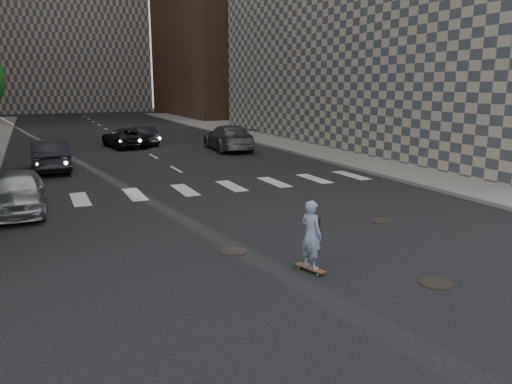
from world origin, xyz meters
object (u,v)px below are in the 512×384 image
(traffic_car_e, at_px, (144,136))
(silver_sedan, at_px, (18,192))
(traffic_car_a, at_px, (50,156))
(traffic_car_b, at_px, (228,138))
(skateboarder, at_px, (311,235))
(traffic_car_d, at_px, (231,134))
(traffic_car_c, at_px, (124,138))

(traffic_car_e, bearing_deg, silver_sedan, 66.26)
(traffic_car_a, distance_m, traffic_car_b, 11.43)
(skateboarder, relative_size, traffic_car_e, 0.42)
(skateboarder, distance_m, traffic_car_a, 17.53)
(silver_sedan, height_order, traffic_car_e, silver_sedan)
(silver_sedan, bearing_deg, traffic_car_e, 67.56)
(traffic_car_d, relative_size, traffic_car_e, 0.97)
(traffic_car_a, xyz_separation_m, traffic_car_e, (6.39, 8.76, -0.11))
(silver_sedan, bearing_deg, traffic_car_c, 70.88)
(skateboarder, bearing_deg, traffic_car_d, 55.84)
(traffic_car_b, height_order, traffic_car_e, traffic_car_b)
(traffic_car_a, xyz_separation_m, traffic_car_d, (12.23, 7.09, -0.11))
(skateboarder, xyz_separation_m, traffic_car_d, (7.39, 23.93, -0.22))
(traffic_car_c, xyz_separation_m, traffic_car_d, (7.30, -0.89, 0.01))
(silver_sedan, xyz_separation_m, traffic_car_c, (6.20, 16.31, -0.07))
(traffic_car_c, bearing_deg, silver_sedan, 61.31)
(traffic_car_a, bearing_deg, skateboarder, 104.17)
(skateboarder, relative_size, traffic_car_c, 0.36)
(traffic_car_a, bearing_deg, silver_sedan, 79.47)
(skateboarder, xyz_separation_m, traffic_car_e, (1.55, 25.60, -0.22))
(silver_sedan, bearing_deg, traffic_car_d, 50.50)
(silver_sedan, distance_m, traffic_car_d, 20.50)
(traffic_car_b, bearing_deg, traffic_car_a, 24.11)
(traffic_car_b, distance_m, traffic_car_d, 3.61)
(traffic_car_d, bearing_deg, traffic_car_b, 74.42)
(traffic_car_d, bearing_deg, skateboarder, 80.77)
(silver_sedan, distance_m, traffic_car_c, 17.45)
(skateboarder, bearing_deg, traffic_car_a, 89.03)
(traffic_car_e, bearing_deg, traffic_car_d, 164.42)
(silver_sedan, bearing_deg, traffic_car_b, 46.83)
(skateboarder, distance_m, traffic_car_e, 25.65)
(traffic_car_c, distance_m, traffic_car_d, 7.35)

